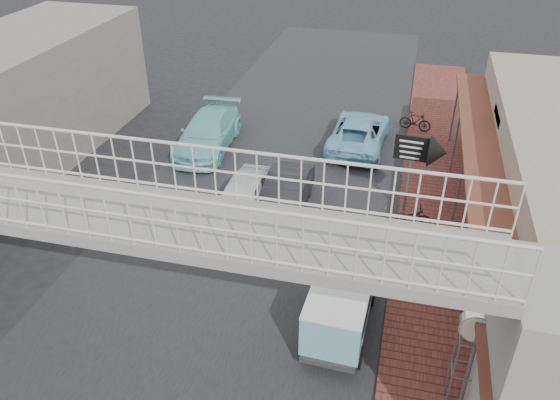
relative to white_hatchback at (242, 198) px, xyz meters
The scene contains 14 objects.
ground 4.05m from the white_hatchback, 82.80° to the right, with size 120.00×120.00×0.00m, color black.
road_strip 4.05m from the white_hatchback, 82.80° to the right, with size 10.00×60.00×0.01m, color black.
sidewalk 7.10m from the white_hatchback, ahead, with size 3.00×40.00×0.10m, color brown.
footbridge 8.35m from the white_hatchback, 86.41° to the right, with size 16.40×2.40×6.34m.
building_far_left 10.85m from the white_hatchback, 169.00° to the left, with size 5.00×14.00×5.00m, color gray.
white_hatchback is the anchor object (origin of this frame).
dark_sedan 1.56m from the white_hatchback, 22.10° to the left, with size 1.46×4.18×1.38m, color black.
angkot_curb 7.43m from the white_hatchback, 62.87° to the left, with size 2.33×5.06×1.41m, color #7EBFDB.
angkot_far 5.75m from the white_hatchback, 122.85° to the left, with size 2.12×5.21×1.51m, color #77CCCE.
angkot_van 6.51m from the white_hatchback, 48.60° to the right, with size 1.70×3.50×1.69m.
motorcycle_near 5.81m from the white_hatchback, ahead, with size 0.61×1.75×0.92m, color black.
motorcycle_far 10.54m from the white_hatchback, 56.61° to the left, with size 0.42×1.50×0.90m, color black.
street_clock 10.18m from the white_hatchback, 42.64° to the right, with size 0.73×0.58×2.98m.
arrow_sign 6.89m from the white_hatchback, 13.06° to the left, with size 1.81×1.16×3.09m.
Camera 1 is at (4.86, -11.91, 11.07)m, focal length 35.00 mm.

